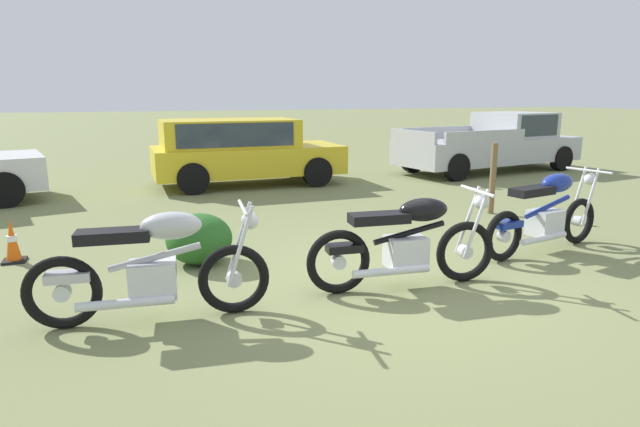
{
  "coord_description": "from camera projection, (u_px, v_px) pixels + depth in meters",
  "views": [
    {
      "loc": [
        -2.56,
        -4.91,
        1.97
      ],
      "look_at": [
        -0.57,
        0.7,
        0.64
      ],
      "focal_mm": 30.19,
      "sensor_mm": 36.0,
      "label": 1
    }
  ],
  "objects": [
    {
      "name": "traffic_cone",
      "position": [
        12.0,
        242.0,
        6.39
      ],
      "size": [
        0.25,
        0.25,
        0.53
      ],
      "color": "#EA590F",
      "rests_on": "ground"
    },
    {
      "name": "shrub_low",
      "position": [
        199.0,
        239.0,
        6.33
      ],
      "size": [
        0.77,
        0.8,
        0.59
      ],
      "color": "#23571E",
      "rests_on": "ground"
    },
    {
      "name": "motorcycle_silver",
      "position": [
        153.0,
        268.0,
        4.68
      ],
      "size": [
        2.09,
        0.64,
        1.02
      ],
      "rotation": [
        0.0,
        0.0,
        -0.1
      ],
      "color": "black",
      "rests_on": "ground"
    },
    {
      "name": "pickup_truck_silver",
      "position": [
        496.0,
        142.0,
        13.88
      ],
      "size": [
        5.2,
        2.49,
        1.49
      ],
      "rotation": [
        0.0,
        0.0,
        0.16
      ],
      "color": "#B2B5BA",
      "rests_on": "ground"
    },
    {
      "name": "motorcycle_black",
      "position": [
        407.0,
        243.0,
        5.5
      ],
      "size": [
        2.06,
        0.64,
        1.02
      ],
      "rotation": [
        0.0,
        0.0,
        -0.09
      ],
      "color": "black",
      "rests_on": "ground"
    },
    {
      "name": "fence_post_wooden",
      "position": [
        493.0,
        179.0,
        8.91
      ],
      "size": [
        0.1,
        0.1,
        1.18
      ],
      "primitive_type": "cylinder",
      "color": "brown",
      "rests_on": "ground"
    },
    {
      "name": "motorcycle_blue",
      "position": [
        546.0,
        214.0,
        6.76
      ],
      "size": [
        2.07,
        0.81,
        1.02
      ],
      "rotation": [
        0.0,
        0.0,
        0.21
      ],
      "color": "black",
      "rests_on": "ground"
    },
    {
      "name": "ground_plane",
      "position": [
        391.0,
        281.0,
        5.78
      ],
      "size": [
        120.0,
        120.0,
        0.0
      ],
      "primitive_type": "plane",
      "color": "olive"
    },
    {
      "name": "car_yellow",
      "position": [
        239.0,
        147.0,
        11.68
      ],
      "size": [
        4.06,
        1.89,
        1.43
      ],
      "rotation": [
        0.0,
        0.0,
        0.02
      ],
      "color": "gold",
      "rests_on": "ground"
    }
  ]
}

